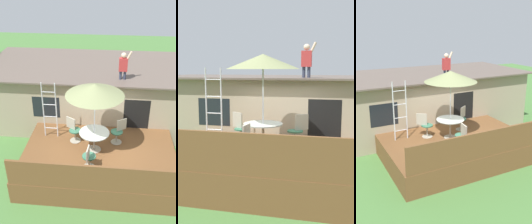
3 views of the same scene
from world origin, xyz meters
TOP-DOWN VIEW (x-y plane):
  - ground_plane at (0.00, 0.00)m, footprint 40.00×40.00m
  - house at (0.00, 3.60)m, footprint 10.50×4.50m
  - deck at (0.00, 0.00)m, footprint 5.36×3.89m
  - deck_railing at (0.00, -1.89)m, footprint 5.26×0.08m
  - patio_table at (-0.19, 0.01)m, footprint 1.04×1.04m
  - patio_umbrella at (-0.19, 0.01)m, footprint 1.90×1.90m
  - step_ladder at (-1.88, 0.73)m, footprint 0.52×0.04m
  - person_figure at (0.72, 2.07)m, footprint 0.47×0.20m
  - patio_chair_left at (-0.99, 0.53)m, footprint 0.57×0.45m
  - patio_chair_right at (0.64, 0.59)m, footprint 0.56×0.46m
  - patio_chair_near at (-0.29, -1.01)m, footprint 0.44×0.62m

SIDE VIEW (x-z plane):
  - ground_plane at x=0.00m, z-range 0.00..0.00m
  - deck at x=0.00m, z-range 0.00..0.80m
  - deck_railing at x=0.00m, z-range 0.80..1.70m
  - patio_chair_left at x=-0.99m, z-range 0.80..1.72m
  - patio_chair_right at x=0.64m, z-range 0.80..1.72m
  - patio_chair_near at x=-0.29m, z-range 0.80..1.72m
  - house at x=0.00m, z-range 0.01..2.69m
  - patio_table at x=-0.19m, z-range 1.01..1.76m
  - step_ladder at x=-1.88m, z-range 0.80..3.00m
  - patio_umbrella at x=-0.19m, z-range 1.88..4.42m
  - person_figure at x=0.72m, z-range 2.74..3.85m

